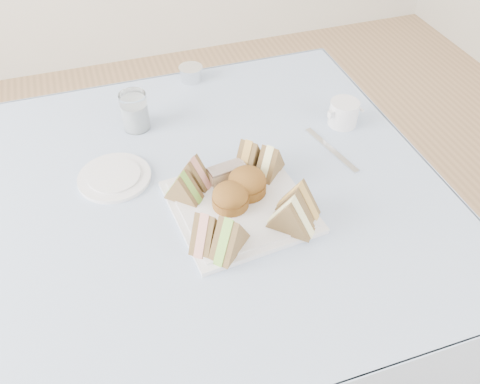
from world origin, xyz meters
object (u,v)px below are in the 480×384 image
object	(u,v)px
table	(219,285)
serving_plate	(240,207)
water_glass	(135,111)
creamer_jug	(344,113)

from	to	relation	value
table	serving_plate	world-z (taller)	serving_plate
serving_plate	water_glass	xyz separation A→B (m)	(-0.16, 0.36, 0.04)
serving_plate	creamer_jug	distance (m)	0.41
serving_plate	water_glass	world-z (taller)	water_glass
serving_plate	creamer_jug	xyz separation A→B (m)	(0.35, 0.21, 0.03)
creamer_jug	table	bearing A→B (deg)	-175.47
table	water_glass	world-z (taller)	water_glass
water_glass	creamer_jug	size ratio (longest dim) A/B	1.34
serving_plate	creamer_jug	bearing A→B (deg)	25.60
serving_plate	creamer_jug	size ratio (longest dim) A/B	3.75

